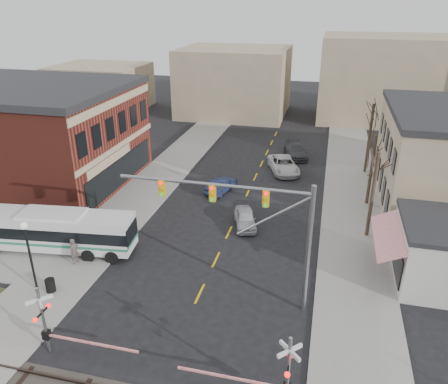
# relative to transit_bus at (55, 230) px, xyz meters

# --- Properties ---
(ground) EXTENTS (160.00, 160.00, 0.00)m
(ground) POSITION_rel_transit_bus_xyz_m (11.56, -4.49, -1.67)
(ground) COLOR black
(ground) RESTS_ON ground
(sidewalk_west) EXTENTS (5.00, 60.00, 0.12)m
(sidewalk_west) POSITION_rel_transit_bus_xyz_m (2.06, 15.51, -1.61)
(sidewalk_west) COLOR gray
(sidewalk_west) RESTS_ON ground
(sidewalk_east) EXTENTS (5.00, 60.00, 0.12)m
(sidewalk_east) POSITION_rel_transit_bus_xyz_m (21.06, 15.51, -1.61)
(sidewalk_east) COLOR gray
(sidewalk_east) RESTS_ON ground
(tree_east_a) EXTENTS (0.28, 0.28, 6.75)m
(tree_east_a) POSITION_rel_transit_bus_xyz_m (22.06, 7.51, 1.82)
(tree_east_a) COLOR #382B21
(tree_east_a) RESTS_ON sidewalk_east
(tree_east_b) EXTENTS (0.28, 0.28, 6.30)m
(tree_east_b) POSITION_rel_transit_bus_xyz_m (22.36, 13.51, 1.60)
(tree_east_b) COLOR #382B21
(tree_east_b) RESTS_ON sidewalk_east
(tree_east_c) EXTENTS (0.28, 0.28, 7.20)m
(tree_east_c) POSITION_rel_transit_bus_xyz_m (22.56, 21.51, 2.05)
(tree_east_c) COLOR #382B21
(tree_east_c) RESTS_ON sidewalk_east
(transit_bus) EXTENTS (11.65, 3.86, 2.94)m
(transit_bus) POSITION_rel_transit_bus_xyz_m (0.00, 0.00, 0.00)
(transit_bus) COLOR silver
(transit_bus) RESTS_ON ground
(traffic_signal_mast) EXTENTS (11.14, 0.30, 8.00)m
(traffic_signal_mast) POSITION_rel_transit_bus_xyz_m (14.95, -2.42, 4.12)
(traffic_signal_mast) COLOR gray
(traffic_signal_mast) RESTS_ON ground
(rr_crossing_west) EXTENTS (5.60, 1.36, 4.00)m
(rr_crossing_west) POSITION_rel_transit_bus_xyz_m (5.74, -8.99, 0.29)
(rr_crossing_west) COLOR gray
(rr_crossing_west) RESTS_ON ground
(rr_crossing_east) EXTENTS (5.60, 1.36, 4.00)m
(rr_crossing_east) POSITION_rel_transit_bus_xyz_m (17.28, -9.44, 0.29)
(rr_crossing_east) COLOR gray
(rr_crossing_east) RESTS_ON ground
(street_lamp) EXTENTS (0.44, 0.44, 4.73)m
(street_lamp) POSITION_rel_transit_bus_xyz_m (1.48, -4.60, 1.79)
(street_lamp) COLOR black
(street_lamp) RESTS_ON sidewalk_west
(trash_bin) EXTENTS (0.60, 0.60, 0.85)m
(trash_bin) POSITION_rel_transit_bus_xyz_m (2.48, -4.58, -1.13)
(trash_bin) COLOR black
(trash_bin) RESTS_ON sidewalk_west
(car_a) EXTENTS (2.66, 4.19, 1.33)m
(car_a) POSITION_rel_transit_bus_xyz_m (12.58, 6.92, -1.01)
(car_a) COLOR #B4B5B9
(car_a) RESTS_ON ground
(car_b) EXTENTS (2.41, 4.32, 1.35)m
(car_b) POSITION_rel_transit_bus_xyz_m (9.02, 13.07, -1.00)
(car_b) COLOR #171F3A
(car_b) RESTS_ON ground
(car_c) EXTENTS (4.29, 6.11, 1.55)m
(car_c) POSITION_rel_transit_bus_xyz_m (14.17, 19.66, -0.90)
(car_c) COLOR silver
(car_c) RESTS_ON ground
(car_d) EXTENTS (3.44, 5.56, 1.50)m
(car_d) POSITION_rel_transit_bus_xyz_m (14.98, 24.86, -0.92)
(car_d) COLOR #393A3E
(car_d) RESTS_ON ground
(pedestrian_near) EXTENTS (0.63, 0.79, 1.89)m
(pedestrian_near) POSITION_rel_transit_bus_xyz_m (2.30, -1.37, -0.61)
(pedestrian_near) COLOR #554944
(pedestrian_near) RESTS_ON sidewalk_west
(pedestrian_far) EXTENTS (0.93, 0.94, 1.53)m
(pedestrian_far) POSITION_rel_transit_bus_xyz_m (0.74, 2.21, -0.79)
(pedestrian_far) COLOR #374260
(pedestrian_far) RESTS_ON sidewalk_west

